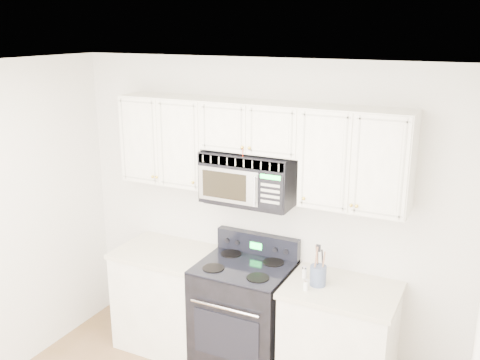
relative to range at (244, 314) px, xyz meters
The scene contains 9 objects.
room 1.65m from the range, 88.91° to the right, with size 3.51×3.51×2.61m.
base_cabinet_left 0.77m from the range, behind, with size 0.86×0.65×0.92m.
base_cabinet_right 0.83m from the range, ahead, with size 0.86×0.65×0.92m.
range is the anchor object (origin of this frame).
upper_cabinets 1.46m from the range, 79.84° to the left, with size 2.44×0.37×0.75m.
microwave 1.18m from the range, 95.87° to the left, with size 0.75×0.43×0.42m.
utensil_crock 0.83m from the range, ahead, with size 0.13×0.13×0.33m.
shaker_salt 0.78m from the range, 15.15° to the right, with size 0.04×0.04×0.09m.
shaker_pepper 0.71m from the range, ahead, with size 0.04×0.04×0.09m.
Camera 1 is at (1.72, -2.21, 2.84)m, focal length 40.00 mm.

